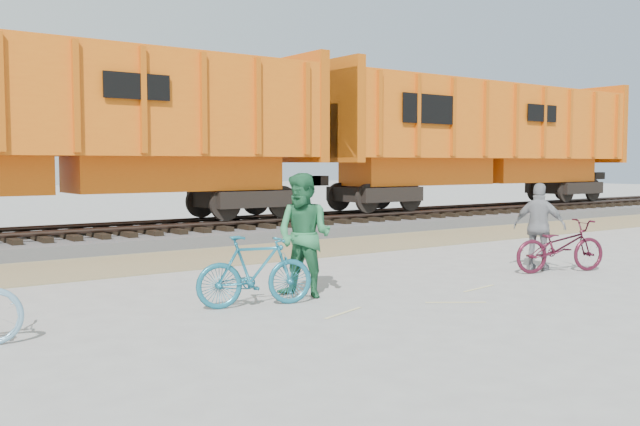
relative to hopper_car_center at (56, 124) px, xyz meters
The scene contains 10 objects.
ground 9.70m from the hopper_car_center, 77.37° to the right, with size 120.00×120.00×0.00m, color #9E9E99.
gravel_strip 5.03m from the hopper_car_center, 60.05° to the right, with size 120.00×3.00×0.02m, color #8F8159.
ballast_bed 3.50m from the hopper_car_center, ahead, with size 120.00×4.00×0.30m, color slate.
track 3.24m from the hopper_car_center, ahead, with size 120.00×2.60×0.24m.
hopper_car_center is the anchor object (origin of this frame).
hopper_car_right 15.00m from the hopper_car_center, ahead, with size 14.00×3.13×4.65m.
bicycle_teal 9.05m from the hopper_car_center, 88.26° to the right, with size 0.49×1.73×1.04m, color #1B667E.
bicycle_maroon 11.69m from the hopper_car_center, 54.53° to the right, with size 0.66×1.90×1.00m, color #451222.
person_man 8.83m from the hopper_car_center, 81.53° to the right, with size 0.93×0.73×1.92m, color #25693F.
person_woman 11.25m from the hopper_car_center, 53.74° to the right, with size 0.99×0.41×1.69m, color gray.
Camera 1 is at (-6.99, -8.44, 2.07)m, focal length 40.00 mm.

